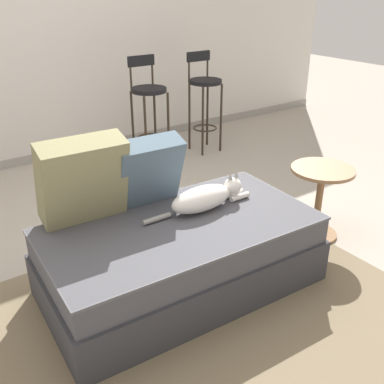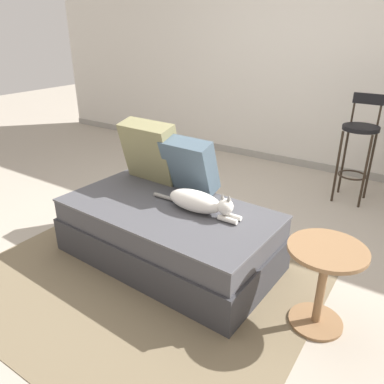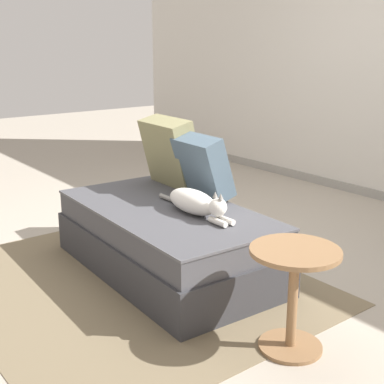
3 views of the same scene
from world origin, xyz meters
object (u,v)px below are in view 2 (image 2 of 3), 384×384
throw_pillow_corner (151,151)px  bar_stool_near_window (359,140)px  side_table (323,276)px  throw_pillow_middle (190,165)px  cat (199,202)px  couch (168,233)px

throw_pillow_corner → bar_stool_near_window: bar_stool_near_window is taller
throw_pillow_corner → side_table: bearing=-14.4°
throw_pillow_middle → bar_stool_near_window: bearing=59.6°
cat → bar_stool_near_window: (0.67, 1.84, 0.11)m
cat → side_table: bearing=-7.5°
couch → side_table: size_ratio=3.09×
throw_pillow_corner → throw_pillow_middle: 0.40m
couch → side_table: (1.15, -0.06, 0.12)m
throw_pillow_corner → cat: 0.74m
throw_pillow_middle → throw_pillow_corner: bearing=177.2°
throw_pillow_middle → cat: bearing=-46.0°
bar_stool_near_window → throw_pillow_middle: bearing=-120.4°
couch → cat: 0.38m
bar_stool_near_window → side_table: 2.00m
bar_stool_near_window → side_table: bearing=-82.7°
bar_stool_near_window → side_table: (0.25, -1.96, -0.28)m
couch → bar_stool_near_window: bearing=64.7°
couch → bar_stool_near_window: (0.90, 1.90, 0.40)m
throw_pillow_middle → cat: size_ratio=0.60×
throw_pillow_middle → cat: (0.25, -0.26, -0.15)m
side_table → throw_pillow_corner: bearing=165.6°
throw_pillow_middle → side_table: size_ratio=0.83×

